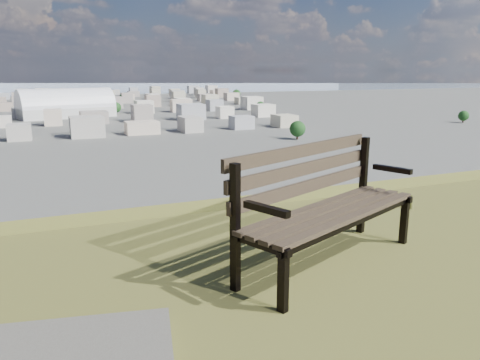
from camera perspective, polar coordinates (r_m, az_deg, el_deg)
name	(u,v)px	position (r m, az deg, el deg)	size (l,w,h in m)	color
park_bench	(322,198)	(3.97, 10.01, -2.21)	(1.97, 1.30, 0.99)	#423626
arena	(67,108)	(291.78, -20.39, 8.18)	(55.30, 33.13, 21.82)	silver
city_blocks	(46,101)	(396.07, -22.62, 8.87)	(395.00, 361.00, 7.00)	beige
city_trees	(0,107)	(321.65, -27.25, 7.89)	(406.52, 387.20, 9.98)	#37251B
bay_water	(43,86)	(901.34, -22.89, 10.51)	(2400.00, 700.00, 0.12)	#8CA2B3
far_hills	(16,71)	(1405.13, -25.60, 11.91)	(2050.00, 340.00, 60.00)	#8B96AD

